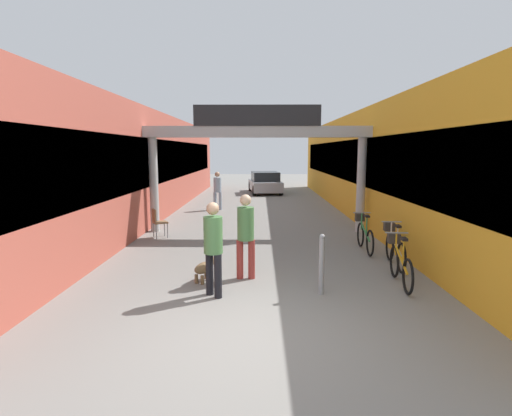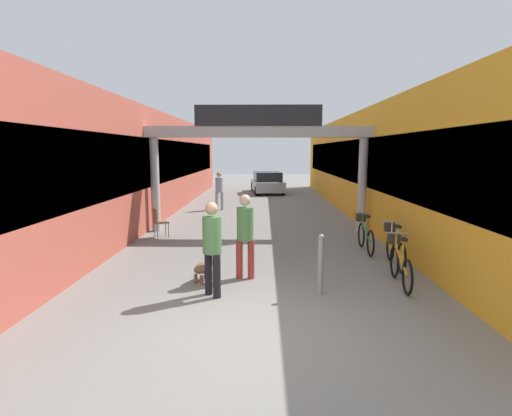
{
  "view_description": "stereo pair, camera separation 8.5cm",
  "coord_description": "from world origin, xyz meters",
  "px_view_note": "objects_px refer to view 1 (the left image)",
  "views": [
    {
      "loc": [
        0.09,
        -5.46,
        2.62
      ],
      "look_at": [
        0.0,
        3.72,
        1.3
      ],
      "focal_mm": 28.0,
      "sensor_mm": 36.0,
      "label": 1
    },
    {
      "loc": [
        0.18,
        -5.46,
        2.62
      ],
      "look_at": [
        0.0,
        3.72,
        1.3
      ],
      "focal_mm": 28.0,
      "sensor_mm": 36.0,
      "label": 2
    }
  ],
  "objects_px": {
    "bollard_post_metal": "(322,264)",
    "cafe_chair_wood_nearer": "(158,220)",
    "dog_on_leash": "(205,267)",
    "pedestrian_with_dog": "(213,243)",
    "bicycle_silver_second": "(394,246)",
    "parked_car_silver": "(265,183)",
    "pedestrian_companion": "(246,231)",
    "bicycle_green_third": "(364,234)",
    "pedestrian_carrying_crate": "(217,188)",
    "bicycle_orange_nearest": "(400,262)"
  },
  "relations": [
    {
      "from": "bicycle_orange_nearest",
      "to": "dog_on_leash",
      "type": "bearing_deg",
      "value": 178.31
    },
    {
      "from": "pedestrian_companion",
      "to": "pedestrian_carrying_crate",
      "type": "height_order",
      "value": "pedestrian_companion"
    },
    {
      "from": "dog_on_leash",
      "to": "bicycle_orange_nearest",
      "type": "xyz_separation_m",
      "value": [
        3.87,
        -0.11,
        0.16
      ]
    },
    {
      "from": "pedestrian_companion",
      "to": "dog_on_leash",
      "type": "distance_m",
      "value": 1.1
    },
    {
      "from": "dog_on_leash",
      "to": "cafe_chair_wood_nearer",
      "type": "bearing_deg",
      "value": 116.35
    },
    {
      "from": "pedestrian_carrying_crate",
      "to": "bicycle_silver_second",
      "type": "height_order",
      "value": "pedestrian_carrying_crate"
    },
    {
      "from": "bicycle_green_third",
      "to": "cafe_chair_wood_nearer",
      "type": "height_order",
      "value": "bicycle_green_third"
    },
    {
      "from": "dog_on_leash",
      "to": "bicycle_silver_second",
      "type": "xyz_separation_m",
      "value": [
        4.2,
        1.18,
        0.16
      ]
    },
    {
      "from": "pedestrian_with_dog",
      "to": "cafe_chair_wood_nearer",
      "type": "height_order",
      "value": "pedestrian_with_dog"
    },
    {
      "from": "bicycle_silver_second",
      "to": "parked_car_silver",
      "type": "distance_m",
      "value": 16.17
    },
    {
      "from": "bicycle_orange_nearest",
      "to": "bicycle_silver_second",
      "type": "distance_m",
      "value": 1.33
    },
    {
      "from": "pedestrian_companion",
      "to": "cafe_chair_wood_nearer",
      "type": "distance_m",
      "value": 4.8
    },
    {
      "from": "dog_on_leash",
      "to": "bicycle_green_third",
      "type": "xyz_separation_m",
      "value": [
        3.87,
        2.57,
        0.16
      ]
    },
    {
      "from": "pedestrian_carrying_crate",
      "to": "dog_on_leash",
      "type": "distance_m",
      "value": 9.92
    },
    {
      "from": "pedestrian_with_dog",
      "to": "bicycle_green_third",
      "type": "xyz_separation_m",
      "value": [
        3.6,
        3.43,
        -0.55
      ]
    },
    {
      "from": "bicycle_orange_nearest",
      "to": "parked_car_silver",
      "type": "bearing_deg",
      "value": 98.14
    },
    {
      "from": "parked_car_silver",
      "to": "bicycle_green_third",
      "type": "bearing_deg",
      "value": -80.42
    },
    {
      "from": "dog_on_leash",
      "to": "bicycle_orange_nearest",
      "type": "relative_size",
      "value": 0.38
    },
    {
      "from": "dog_on_leash",
      "to": "parked_car_silver",
      "type": "height_order",
      "value": "parked_car_silver"
    },
    {
      "from": "pedestrian_companion",
      "to": "bicycle_orange_nearest",
      "type": "xyz_separation_m",
      "value": [
        3.06,
        -0.27,
        -0.57
      ]
    },
    {
      "from": "bicycle_silver_second",
      "to": "pedestrian_with_dog",
      "type": "bearing_deg",
      "value": -152.57
    },
    {
      "from": "pedestrian_companion",
      "to": "bicycle_green_third",
      "type": "distance_m",
      "value": 3.93
    },
    {
      "from": "bollard_post_metal",
      "to": "cafe_chair_wood_nearer",
      "type": "xyz_separation_m",
      "value": [
        -4.22,
        4.77,
        -0.03
      ]
    },
    {
      "from": "dog_on_leash",
      "to": "cafe_chair_wood_nearer",
      "type": "xyz_separation_m",
      "value": [
        -1.99,
        4.02,
        0.26
      ]
    },
    {
      "from": "pedestrian_companion",
      "to": "bicycle_silver_second",
      "type": "relative_size",
      "value": 1.04
    },
    {
      "from": "cafe_chair_wood_nearer",
      "to": "parked_car_silver",
      "type": "bearing_deg",
      "value": 75.42
    },
    {
      "from": "pedestrian_companion",
      "to": "bollard_post_metal",
      "type": "xyz_separation_m",
      "value": [
        1.42,
        -0.9,
        -0.43
      ]
    },
    {
      "from": "bicycle_silver_second",
      "to": "bicycle_green_third",
      "type": "relative_size",
      "value": 1.0
    },
    {
      "from": "bicycle_silver_second",
      "to": "bicycle_green_third",
      "type": "bearing_deg",
      "value": 103.49
    },
    {
      "from": "dog_on_leash",
      "to": "bollard_post_metal",
      "type": "distance_m",
      "value": 2.37
    },
    {
      "from": "cafe_chair_wood_nearer",
      "to": "parked_car_silver",
      "type": "relative_size",
      "value": 0.21
    },
    {
      "from": "pedestrian_carrying_crate",
      "to": "cafe_chair_wood_nearer",
      "type": "relative_size",
      "value": 1.91
    },
    {
      "from": "bicycle_green_third",
      "to": "parked_car_silver",
      "type": "distance_m",
      "value": 14.74
    },
    {
      "from": "bicycle_green_third",
      "to": "pedestrian_companion",
      "type": "bearing_deg",
      "value": -141.7
    },
    {
      "from": "bicycle_silver_second",
      "to": "pedestrian_carrying_crate",
      "type": "bearing_deg",
      "value": 119.87
    },
    {
      "from": "bicycle_green_third",
      "to": "cafe_chair_wood_nearer",
      "type": "xyz_separation_m",
      "value": [
        -5.86,
        1.45,
        0.1
      ]
    },
    {
      "from": "bicycle_green_third",
      "to": "parked_car_silver",
      "type": "bearing_deg",
      "value": 99.58
    },
    {
      "from": "pedestrian_companion",
      "to": "pedestrian_with_dog",
      "type": "bearing_deg",
      "value": -118.12
    },
    {
      "from": "pedestrian_carrying_crate",
      "to": "bicycle_orange_nearest",
      "type": "xyz_separation_m",
      "value": [
        4.67,
        -9.98,
        -0.54
      ]
    },
    {
      "from": "bollard_post_metal",
      "to": "parked_car_silver",
      "type": "relative_size",
      "value": 0.27
    },
    {
      "from": "pedestrian_carrying_crate",
      "to": "bicycle_orange_nearest",
      "type": "distance_m",
      "value": 11.03
    },
    {
      "from": "bicycle_orange_nearest",
      "to": "pedestrian_with_dog",
      "type": "bearing_deg",
      "value": -168.31
    },
    {
      "from": "pedestrian_companion",
      "to": "bicycle_orange_nearest",
      "type": "relative_size",
      "value": 1.04
    },
    {
      "from": "pedestrian_companion",
      "to": "pedestrian_carrying_crate",
      "type": "xyz_separation_m",
      "value": [
        -1.6,
        9.71,
        -0.03
      ]
    },
    {
      "from": "bicycle_green_third",
      "to": "parked_car_silver",
      "type": "height_order",
      "value": "parked_car_silver"
    },
    {
      "from": "bicycle_green_third",
      "to": "bollard_post_metal",
      "type": "distance_m",
      "value": 3.7
    },
    {
      "from": "pedestrian_with_dog",
      "to": "bicycle_silver_second",
      "type": "height_order",
      "value": "pedestrian_with_dog"
    },
    {
      "from": "pedestrian_with_dog",
      "to": "dog_on_leash",
      "type": "relative_size",
      "value": 2.67
    },
    {
      "from": "cafe_chair_wood_nearer",
      "to": "dog_on_leash",
      "type": "bearing_deg",
      "value": -63.65
    },
    {
      "from": "bollard_post_metal",
      "to": "dog_on_leash",
      "type": "bearing_deg",
      "value": 161.5
    }
  ]
}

